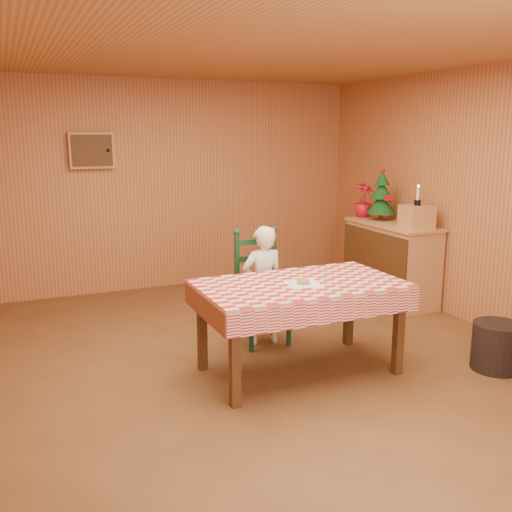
{
  "coord_description": "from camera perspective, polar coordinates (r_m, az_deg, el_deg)",
  "views": [
    {
      "loc": [
        -1.87,
        -4.05,
        1.96
      ],
      "look_at": [
        0.0,
        0.2,
        0.95
      ],
      "focal_mm": 40.0,
      "sensor_mm": 36.0,
      "label": 1
    }
  ],
  "objects": [
    {
      "name": "ground",
      "position": [
        4.87,
        0.97,
        -11.45
      ],
      "size": [
        6.0,
        6.0,
        0.0
      ],
      "primitive_type": "plane",
      "color": "brown",
      "rests_on": "ground"
    },
    {
      "name": "cabin_walls",
      "position": [
        4.95,
        -1.61,
        10.72
      ],
      "size": [
        5.1,
        6.05,
        2.65
      ],
      "color": "#BB7243",
      "rests_on": "ground"
    },
    {
      "name": "dining_table",
      "position": [
        4.65,
        4.42,
        -3.63
      ],
      "size": [
        1.66,
        0.96,
        0.77
      ],
      "color": "#4E2D14",
      "rests_on": "ground"
    },
    {
      "name": "ladder_chair",
      "position": [
        5.38,
        0.43,
        -3.42
      ],
      "size": [
        0.44,
        0.4,
        1.08
      ],
      "color": "#10321C",
      "rests_on": "ground"
    },
    {
      "name": "seated_child",
      "position": [
        5.32,
        0.68,
        -2.96
      ],
      "size": [
        0.41,
        0.27,
        1.12
      ],
      "primitive_type": "imported",
      "rotation": [
        0.0,
        0.0,
        3.14
      ],
      "color": "white",
      "rests_on": "ground"
    },
    {
      "name": "napkin",
      "position": [
        4.59,
        4.73,
        -2.78
      ],
      "size": [
        0.3,
        0.3,
        0.0
      ],
      "primitive_type": "cube",
      "rotation": [
        0.0,
        0.0,
        -0.19
      ],
      "color": "white",
      "rests_on": "dining_table"
    },
    {
      "name": "donut",
      "position": [
        4.58,
        4.73,
        -2.55
      ],
      "size": [
        0.12,
        0.12,
        0.04
      ],
      "primitive_type": "torus",
      "rotation": [
        0.0,
        0.0,
        0.2
      ],
      "color": "#BC8143",
      "rests_on": "napkin"
    },
    {
      "name": "shelf_unit",
      "position": [
        6.89,
        13.32,
        -0.58
      ],
      "size": [
        0.54,
        1.24,
        0.93
      ],
      "color": "tan",
      "rests_on": "ground"
    },
    {
      "name": "crate",
      "position": [
        6.48,
        15.76,
        3.79
      ],
      "size": [
        0.33,
        0.33,
        0.25
      ],
      "primitive_type": "cube",
      "rotation": [
        0.0,
        0.0,
        -0.11
      ],
      "color": "tan",
      "rests_on": "shelf_unit"
    },
    {
      "name": "christmas_tree",
      "position": [
        6.97,
        12.45,
        5.83
      ],
      "size": [
        0.34,
        0.34,
        0.62
      ],
      "color": "#4E2D14",
      "rests_on": "shelf_unit"
    },
    {
      "name": "flower_arrangement",
      "position": [
        7.19,
        10.69,
        5.49
      ],
      "size": [
        0.25,
        0.25,
        0.41
      ],
      "primitive_type": "imported",
      "rotation": [
        0.0,
        0.0,
        -0.08
      ],
      "color": "#B4101E",
      "rests_on": "shelf_unit"
    },
    {
      "name": "candle_set",
      "position": [
        6.45,
        15.86,
        5.46
      ],
      "size": [
        0.07,
        0.07,
        0.22
      ],
      "color": "black",
      "rests_on": "crate"
    },
    {
      "name": "storage_bin",
      "position": [
        5.24,
        22.92,
        -8.33
      ],
      "size": [
        0.42,
        0.42,
        0.4
      ],
      "primitive_type": "cylinder",
      "rotation": [
        0.0,
        0.0,
        -0.04
      ],
      "color": "black",
      "rests_on": "ground"
    }
  ]
}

